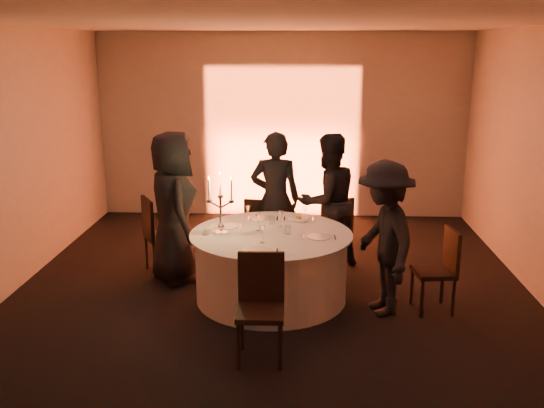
{
  "coord_description": "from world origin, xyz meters",
  "views": [
    {
      "loc": [
        0.33,
        -6.37,
        2.78
      ],
      "look_at": [
        0.0,
        0.2,
        1.05
      ],
      "focal_mm": 40.0,
      "sensor_mm": 36.0,
      "label": 1
    }
  ],
  "objects_px": {
    "chair_front": "(261,300)",
    "guest_right": "(384,238)",
    "coffee_cup": "(207,232)",
    "chair_back_left": "(260,225)",
    "candelabra": "(221,212)",
    "chair_right": "(441,265)",
    "chair_back_right": "(336,226)",
    "banquet_table": "(271,266)",
    "guest_back_left": "(275,199)",
    "guest_back_right": "(328,201)",
    "chair_left": "(157,231)",
    "guest_left": "(173,207)"
  },
  "relations": [
    {
      "from": "banquet_table",
      "to": "chair_back_left",
      "type": "distance_m",
      "value": 1.3
    },
    {
      "from": "chair_right",
      "to": "candelabra",
      "type": "xyz_separation_m",
      "value": [
        -2.37,
        0.19,
        0.51
      ]
    },
    {
      "from": "banquet_table",
      "to": "chair_back_right",
      "type": "height_order",
      "value": "chair_back_right"
    },
    {
      "from": "chair_right",
      "to": "banquet_table",
      "type": "bearing_deg",
      "value": -104.87
    },
    {
      "from": "chair_back_right",
      "to": "coffee_cup",
      "type": "height_order",
      "value": "chair_back_right"
    },
    {
      "from": "banquet_table",
      "to": "guest_back_left",
      "type": "xyz_separation_m",
      "value": [
        -0.01,
        1.12,
        0.49
      ]
    },
    {
      "from": "banquet_table",
      "to": "guest_right",
      "type": "relative_size",
      "value": 1.09
    },
    {
      "from": "guest_back_left",
      "to": "guest_back_right",
      "type": "relative_size",
      "value": 1.01
    },
    {
      "from": "banquet_table",
      "to": "guest_left",
      "type": "distance_m",
      "value": 1.4
    },
    {
      "from": "chair_right",
      "to": "guest_left",
      "type": "distance_m",
      "value": 3.13
    },
    {
      "from": "chair_front",
      "to": "guest_right",
      "type": "bearing_deg",
      "value": 38.69
    },
    {
      "from": "banquet_table",
      "to": "chair_front",
      "type": "distance_m",
      "value": 1.33
    },
    {
      "from": "chair_back_left",
      "to": "candelabra",
      "type": "bearing_deg",
      "value": 84.4
    },
    {
      "from": "chair_left",
      "to": "chair_right",
      "type": "xyz_separation_m",
      "value": [
        3.29,
        -0.98,
        -0.04
      ]
    },
    {
      "from": "chair_left",
      "to": "coffee_cup",
      "type": "bearing_deg",
      "value": -167.24
    },
    {
      "from": "chair_back_right",
      "to": "guest_left",
      "type": "height_order",
      "value": "guest_left"
    },
    {
      "from": "chair_back_left",
      "to": "chair_right",
      "type": "relative_size",
      "value": 0.93
    },
    {
      "from": "candelabra",
      "to": "guest_left",
      "type": "bearing_deg",
      "value": 139.16
    },
    {
      "from": "chair_front",
      "to": "guest_left",
      "type": "distance_m",
      "value": 2.2
    },
    {
      "from": "chair_right",
      "to": "guest_back_right",
      "type": "xyz_separation_m",
      "value": [
        -1.16,
        1.31,
        0.35
      ]
    },
    {
      "from": "banquet_table",
      "to": "guest_left",
      "type": "height_order",
      "value": "guest_left"
    },
    {
      "from": "guest_left",
      "to": "chair_front",
      "type": "bearing_deg",
      "value": -170.93
    },
    {
      "from": "candelabra",
      "to": "guest_back_left",
      "type": "bearing_deg",
      "value": 64.86
    },
    {
      "from": "guest_right",
      "to": "chair_back_right",
      "type": "bearing_deg",
      "value": -178.59
    },
    {
      "from": "chair_right",
      "to": "guest_back_right",
      "type": "bearing_deg",
      "value": -146.15
    },
    {
      "from": "chair_left",
      "to": "guest_back_right",
      "type": "xyz_separation_m",
      "value": [
        2.12,
        0.33,
        0.32
      ]
    },
    {
      "from": "coffee_cup",
      "to": "chair_back_left",
      "type": "bearing_deg",
      "value": 70.51
    },
    {
      "from": "guest_right",
      "to": "coffee_cup",
      "type": "distance_m",
      "value": 1.91
    },
    {
      "from": "chair_front",
      "to": "guest_back_right",
      "type": "relative_size",
      "value": 0.56
    },
    {
      "from": "banquet_table",
      "to": "coffee_cup",
      "type": "distance_m",
      "value": 0.82
    },
    {
      "from": "banquet_table",
      "to": "chair_right",
      "type": "relative_size",
      "value": 1.98
    },
    {
      "from": "chair_left",
      "to": "guest_back_left",
      "type": "bearing_deg",
      "value": -105.14
    },
    {
      "from": "banquet_table",
      "to": "guest_back_left",
      "type": "distance_m",
      "value": 1.22
    },
    {
      "from": "banquet_table",
      "to": "candelabra",
      "type": "height_order",
      "value": "candelabra"
    },
    {
      "from": "chair_back_right",
      "to": "chair_left",
      "type": "bearing_deg",
      "value": -18.6
    },
    {
      "from": "guest_back_left",
      "to": "coffee_cup",
      "type": "bearing_deg",
      "value": 60.45
    },
    {
      "from": "banquet_table",
      "to": "chair_back_left",
      "type": "height_order",
      "value": "chair_back_left"
    },
    {
      "from": "guest_back_right",
      "to": "guest_right",
      "type": "relative_size",
      "value": 1.05
    },
    {
      "from": "candelabra",
      "to": "chair_right",
      "type": "bearing_deg",
      "value": -4.55
    },
    {
      "from": "coffee_cup",
      "to": "guest_back_left",
      "type": "bearing_deg",
      "value": 60.16
    },
    {
      "from": "banquet_table",
      "to": "guest_left",
      "type": "xyz_separation_m",
      "value": [
        -1.19,
        0.52,
        0.53
      ]
    },
    {
      "from": "chair_back_left",
      "to": "guest_right",
      "type": "bearing_deg",
      "value": 140.5
    },
    {
      "from": "chair_front",
      "to": "guest_left",
      "type": "height_order",
      "value": "guest_left"
    },
    {
      "from": "chair_right",
      "to": "guest_back_right",
      "type": "relative_size",
      "value": 0.53
    },
    {
      "from": "banquet_table",
      "to": "chair_right",
      "type": "xyz_separation_m",
      "value": [
        1.82,
        -0.23,
        0.13
      ]
    },
    {
      "from": "chair_back_left",
      "to": "guest_right",
      "type": "relative_size",
      "value": 0.51
    },
    {
      "from": "chair_back_right",
      "to": "guest_back_right",
      "type": "xyz_separation_m",
      "value": [
        -0.12,
        -0.14,
        0.37
      ]
    },
    {
      "from": "guest_left",
      "to": "chair_back_right",
      "type": "bearing_deg",
      "value": -93.99
    },
    {
      "from": "chair_back_right",
      "to": "candelabra",
      "type": "xyz_separation_m",
      "value": [
        -1.33,
        -1.25,
        0.52
      ]
    },
    {
      "from": "chair_back_left",
      "to": "chair_right",
      "type": "distance_m",
      "value": 2.54
    }
  ]
}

